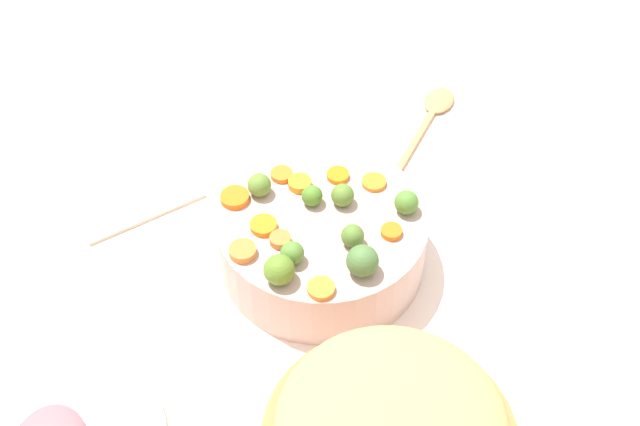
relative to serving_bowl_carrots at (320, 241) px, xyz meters
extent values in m
cube|color=white|center=(0.00, 0.00, -0.06)|extent=(2.40, 2.40, 0.02)
cylinder|color=#C4A79B|center=(0.00, 0.00, 0.00)|extent=(0.29, 0.29, 0.09)
ellipsoid|color=tan|center=(0.10, 0.34, 0.13)|extent=(0.24, 0.24, 0.06)
cylinder|color=orange|center=(-0.06, -0.06, 0.05)|extent=(0.04, 0.04, 0.01)
cylinder|color=orange|center=(0.01, -0.10, 0.05)|extent=(0.04, 0.04, 0.01)
cylinder|color=orange|center=(0.06, 0.11, 0.05)|extent=(0.05, 0.05, 0.01)
cylinder|color=orange|center=(0.07, -0.02, 0.05)|extent=(0.04, 0.04, 0.01)
cylinder|color=orange|center=(-0.07, 0.07, 0.05)|extent=(0.03, 0.03, 0.01)
cylinder|color=orange|center=(0.09, -0.09, 0.05)|extent=(0.05, 0.05, 0.01)
cylinder|color=orange|center=(0.00, -0.07, 0.05)|extent=(0.04, 0.04, 0.01)
cylinder|color=orange|center=(0.12, 0.01, 0.05)|extent=(0.05, 0.05, 0.01)
cylinder|color=orange|center=(0.07, 0.01, 0.05)|extent=(0.04, 0.04, 0.01)
cylinder|color=orange|center=(-0.10, -0.02, 0.05)|extent=(0.05, 0.05, 0.01)
sphere|color=#497138|center=(0.00, 0.11, 0.07)|extent=(0.04, 0.04, 0.04)
sphere|color=#5A8028|center=(0.09, 0.07, 0.07)|extent=(0.04, 0.04, 0.04)
sphere|color=#587C2D|center=(-0.04, -0.01, 0.06)|extent=(0.03, 0.03, 0.03)
sphere|color=#52752D|center=(-0.02, 0.06, 0.06)|extent=(0.03, 0.03, 0.03)
sphere|color=#518031|center=(0.07, 0.05, 0.06)|extent=(0.03, 0.03, 0.03)
sphere|color=#50812F|center=(-0.11, 0.04, 0.06)|extent=(0.03, 0.03, 0.03)
sphere|color=#4D7D25|center=(-0.01, -0.03, 0.06)|extent=(0.03, 0.03, 0.03)
sphere|color=olive|center=(0.05, -0.08, 0.06)|extent=(0.03, 0.03, 0.03)
cube|color=tan|center=(-0.24, -0.14, -0.04)|extent=(0.18, 0.13, 0.01)
ellipsoid|color=tan|center=(-0.34, -0.21, -0.04)|extent=(0.09, 0.08, 0.01)
cube|color=#BDAB8F|center=(0.19, -0.25, -0.04)|extent=(0.20, 0.14, 0.01)
camera|label=1|loc=(0.36, 0.67, 0.89)|focal=47.15mm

